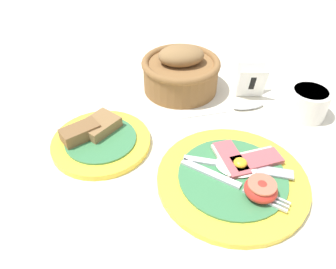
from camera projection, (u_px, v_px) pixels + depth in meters
The scene contains 7 objects.
ground_plane at pixel (201, 184), 0.55m from camera, with size 3.00×3.00×0.00m, color beige.
breakfast_plate at pixel (235, 178), 0.55m from camera, with size 0.25×0.25×0.04m.
bread_plate at pixel (99, 139), 0.62m from camera, with size 0.19×0.19×0.04m.
sugar_cup at pixel (308, 102), 0.68m from camera, with size 0.08×0.08×0.06m.
bread_basket at pixel (181, 72), 0.74m from camera, with size 0.18×0.18×0.11m.
number_card at pixel (251, 81), 0.73m from camera, with size 0.07×0.05×0.07m.
teaspoon_by_saucer at pixel (236, 108), 0.71m from camera, with size 0.18×0.09×0.01m.
Camera 1 is at (0.01, -0.37, 0.42)m, focal length 35.00 mm.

